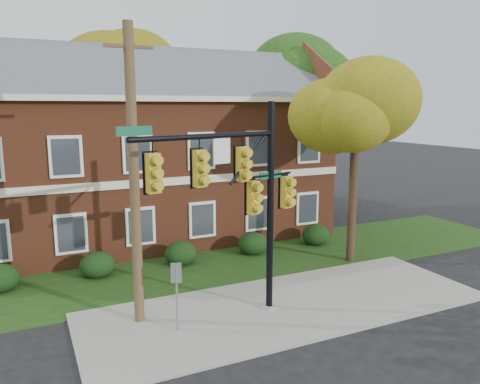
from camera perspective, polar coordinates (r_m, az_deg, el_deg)
name	(u,v)px	position (r m, az deg, el deg)	size (l,w,h in m)	color
ground	(304,318)	(15.87, 7.84, -14.99)	(120.00, 120.00, 0.00)	black
sidewalk	(288,305)	(16.62, 5.91, -13.59)	(14.00, 5.00, 0.08)	gray
grass_strip	(229,263)	(20.76, -1.31, -8.63)	(30.00, 6.00, 0.04)	#193811
apartment_building	(147,142)	(24.71, -11.31, 6.00)	(18.80, 8.80, 9.74)	brown
hedge_left	(97,265)	(19.82, -17.03, -8.49)	(1.40, 1.26, 1.05)	black
hedge_center	(181,253)	(20.55, -7.26, -7.43)	(1.40, 1.26, 1.05)	black
hedge_right	(253,243)	(21.83, 1.56, -6.29)	(1.40, 1.26, 1.05)	black
hedge_far_right	(316,235)	(23.55, 9.21, -5.17)	(1.40, 1.26, 1.05)	black
tree_near_right	(363,109)	(20.59, 14.75, 9.73)	(4.50, 4.25, 8.58)	black
tree_right_rear	(321,85)	(30.23, 9.86, 12.75)	(6.30, 5.95, 10.62)	black
tree_far_rear	(135,75)	(32.65, -12.66, 13.73)	(6.84, 6.46, 11.52)	black
traffic_signal	(241,189)	(14.25, 0.13, 0.41)	(6.05, 1.78, 6.94)	gray
utility_pole	(134,178)	(14.43, -12.79, 1.68)	(1.43, 0.31, 9.19)	#4B3B23
sign_post	(176,286)	(14.36, -7.75, -11.25)	(0.31, 0.15, 2.21)	slate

